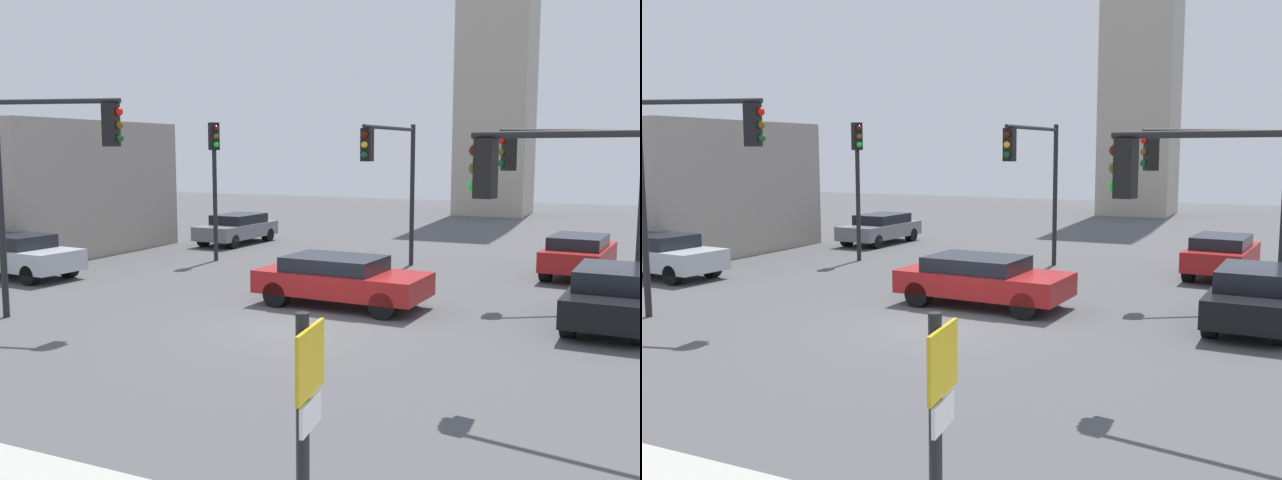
{
  "view_description": "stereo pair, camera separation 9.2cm",
  "coord_description": "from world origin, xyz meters",
  "views": [
    {
      "loc": [
        7.25,
        -14.4,
        4.09
      ],
      "look_at": [
        -0.72,
        2.67,
        1.7
      ],
      "focal_mm": 39.68,
      "sensor_mm": 36.0,
      "label": 1
    },
    {
      "loc": [
        7.33,
        -14.36,
        4.09
      ],
      "look_at": [
        -0.72,
        2.67,
        1.7
      ],
      "focal_mm": 39.68,
      "sensor_mm": 36.0,
      "label": 2
    }
  ],
  "objects": [
    {
      "name": "traffic_light_2",
      "position": [
        6.07,
        -2.76,
        3.27
      ],
      "size": [
        3.17,
        0.77,
        4.63
      ],
      "rotation": [
        0.0,
        0.0,
        2.96
      ],
      "color": "black",
      "rests_on": "ground_plane"
    },
    {
      "name": "traffic_light_3",
      "position": [
        -7.32,
        7.62,
        3.56
      ],
      "size": [
        0.49,
        0.44,
        5.11
      ],
      "rotation": [
        0.0,
        0.0,
        -0.59
      ],
      "color": "black",
      "rests_on": "ground_plane"
    },
    {
      "name": "traffic_light_4",
      "position": [
        -5.63,
        -1.82,
        3.91
      ],
      "size": [
        3.22,
        1.04,
        5.62
      ],
      "rotation": [
        0.0,
        0.0,
        0.26
      ],
      "color": "black",
      "rests_on": "ground_plane"
    },
    {
      "name": "ground_plane",
      "position": [
        0.0,
        0.0,
        0.0
      ],
      "size": [
        86.41,
        86.41,
        0.0
      ],
      "primitive_type": "plane",
      "color": "#4C4C4F"
    },
    {
      "name": "car_5",
      "position": [
        5.27,
        9.74,
        0.75
      ],
      "size": [
        2.13,
        4.17,
        1.38
      ],
      "rotation": [
        0.0,
        0.0,
        1.49
      ],
      "color": "maroon",
      "rests_on": "ground_plane"
    },
    {
      "name": "traffic_light_0",
      "position": [
        5.39,
        5.97,
        3.52
      ],
      "size": [
        3.63,
        2.34,
        4.98
      ],
      "rotation": [
        0.0,
        0.0,
        -2.59
      ],
      "color": "black",
      "rests_on": "ground_plane"
    },
    {
      "name": "building_flank",
      "position": [
        -17.12,
        6.88,
        2.62
      ],
      "size": [
        10.73,
        8.79,
        5.23
      ],
      "primitive_type": "cube",
      "color": "gray",
      "rests_on": "ground_plane"
    },
    {
      "name": "traffic_light_1",
      "position": [
        -0.49,
        7.71,
        3.66
      ],
      "size": [
        0.42,
        4.4,
        5.0
      ],
      "rotation": [
        0.0,
        0.0,
        -1.61
      ],
      "color": "black",
      "rests_on": "ground_plane"
    },
    {
      "name": "car_3",
      "position": [
        -9.21,
        12.17,
        0.7
      ],
      "size": [
        1.98,
        4.22,
        1.3
      ],
      "rotation": [
        0.0,
        0.0,
        -1.61
      ],
      "color": "slate",
      "rests_on": "ground_plane"
    },
    {
      "name": "direction_sign",
      "position": [
        5.06,
        -9.97,
        1.82
      ],
      "size": [
        0.17,
        0.59,
        2.79
      ],
      "rotation": [
        0.0,
        0.0,
        0.14
      ],
      "color": "black",
      "rests_on": "ground_plane"
    },
    {
      "name": "car_0",
      "position": [
        -0.03,
        2.47,
        0.73
      ],
      "size": [
        4.54,
        2.2,
        1.32
      ],
      "rotation": [
        0.0,
        0.0,
        -0.04
      ],
      "color": "maroon",
      "rests_on": "ground_plane"
    },
    {
      "name": "car_4",
      "position": [
        -11.27,
        1.98,
        0.74
      ],
      "size": [
        4.47,
        2.09,
        1.4
      ],
      "rotation": [
        0.0,
        0.0,
        -0.06
      ],
      "color": "#ADB2B7",
      "rests_on": "ground_plane"
    },
    {
      "name": "car_6",
      "position": [
        6.56,
        3.11,
        0.73
      ],
      "size": [
        1.93,
        4.16,
        1.39
      ],
      "rotation": [
        0.0,
        0.0,
        -1.61
      ],
      "color": "black",
      "rests_on": "ground_plane"
    }
  ]
}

